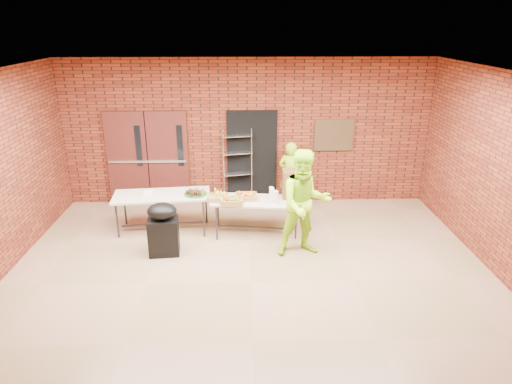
# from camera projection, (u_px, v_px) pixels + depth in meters

# --- Properties ---
(room) EXTENTS (8.08, 7.08, 3.28)m
(room) POSITION_uv_depth(u_px,v_px,m) (250.00, 188.00, 6.71)
(room) COLOR olive
(room) RESTS_ON ground
(double_doors) EXTENTS (1.78, 0.12, 2.10)m
(double_doors) POSITION_uv_depth(u_px,v_px,m) (148.00, 158.00, 10.05)
(double_doors) COLOR #4B1715
(double_doors) RESTS_ON room
(dark_doorway) EXTENTS (1.10, 0.06, 2.10)m
(dark_doorway) POSITION_uv_depth(u_px,v_px,m) (252.00, 157.00, 10.14)
(dark_doorway) COLOR black
(dark_doorway) RESTS_ON room
(bronze_plaque) EXTENTS (0.85, 0.04, 0.70)m
(bronze_plaque) POSITION_uv_depth(u_px,v_px,m) (334.00, 135.00, 10.00)
(bronze_plaque) COLOR #432F1B
(bronze_plaque) RESTS_ON room
(wire_rack) EXTENTS (0.66, 0.33, 1.72)m
(wire_rack) POSITION_uv_depth(u_px,v_px,m) (238.00, 168.00, 10.07)
(wire_rack) COLOR #B7B5BD
(wire_rack) RESTS_ON room
(table_left) EXTENTS (1.91, 0.94, 0.76)m
(table_left) POSITION_uv_depth(u_px,v_px,m) (162.00, 197.00, 8.82)
(table_left) COLOR #C1AB93
(table_left) RESTS_ON room
(table_right) EXTENTS (1.76, 0.92, 0.69)m
(table_right) POSITION_uv_depth(u_px,v_px,m) (256.00, 203.00, 8.73)
(table_right) COLOR #C1AB93
(table_right) RESTS_ON room
(basket_bananas) EXTENTS (0.41, 0.32, 0.13)m
(basket_bananas) POSITION_uv_depth(u_px,v_px,m) (218.00, 198.00, 8.67)
(basket_bananas) COLOR #AD8846
(basket_bananas) RESTS_ON table_right
(basket_oranges) EXTENTS (0.41, 0.32, 0.13)m
(basket_oranges) POSITION_uv_depth(u_px,v_px,m) (246.00, 196.00, 8.73)
(basket_oranges) COLOR #AD8846
(basket_oranges) RESTS_ON table_right
(basket_apples) EXTENTS (0.41, 0.32, 0.13)m
(basket_apples) POSITION_uv_depth(u_px,v_px,m) (232.00, 201.00, 8.52)
(basket_apples) COLOR #AD8846
(basket_apples) RESTS_ON table_right
(muffin_tray) EXTENTS (0.44, 0.44, 0.11)m
(muffin_tray) POSITION_uv_depth(u_px,v_px,m) (195.00, 192.00, 8.78)
(muffin_tray) COLOR #1A5115
(muffin_tray) RESTS_ON table_left
(napkin_box) EXTENTS (0.18, 0.12, 0.06)m
(napkin_box) POSITION_uv_depth(u_px,v_px,m) (148.00, 192.00, 8.82)
(napkin_box) COLOR silver
(napkin_box) RESTS_ON table_left
(coffee_dispenser) EXTENTS (0.41, 0.36, 0.54)m
(coffee_dispenser) POSITION_uv_depth(u_px,v_px,m) (293.00, 184.00, 8.77)
(coffee_dispenser) COLOR brown
(coffee_dispenser) RESTS_ON table_right
(cup_stack_front) EXTENTS (0.09, 0.09, 0.27)m
(cup_stack_front) POSITION_uv_depth(u_px,v_px,m) (272.00, 195.00, 8.58)
(cup_stack_front) COLOR silver
(cup_stack_front) RESTS_ON table_right
(cup_stack_mid) EXTENTS (0.09, 0.09, 0.26)m
(cup_stack_mid) POSITION_uv_depth(u_px,v_px,m) (276.00, 198.00, 8.47)
(cup_stack_mid) COLOR silver
(cup_stack_mid) RESTS_ON table_right
(cup_stack_back) EXTENTS (0.08, 0.08, 0.24)m
(cup_stack_back) POSITION_uv_depth(u_px,v_px,m) (271.00, 193.00, 8.74)
(cup_stack_back) COLOR silver
(cup_stack_back) RESTS_ON table_right
(covered_grill) EXTENTS (0.56, 0.48, 0.95)m
(covered_grill) POSITION_uv_depth(u_px,v_px,m) (163.00, 229.00, 8.01)
(covered_grill) COLOR black
(covered_grill) RESTS_ON room
(volunteer_woman) EXTENTS (0.64, 0.55, 1.49)m
(volunteer_woman) POSITION_uv_depth(u_px,v_px,m) (290.00, 175.00, 9.93)
(volunteer_woman) COLOR #A1E219
(volunteer_woman) RESTS_ON room
(volunteer_man) EXTENTS (1.02, 0.85, 1.91)m
(volunteer_man) POSITION_uv_depth(u_px,v_px,m) (305.00, 204.00, 7.84)
(volunteer_man) COLOR #A1E219
(volunteer_man) RESTS_ON room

